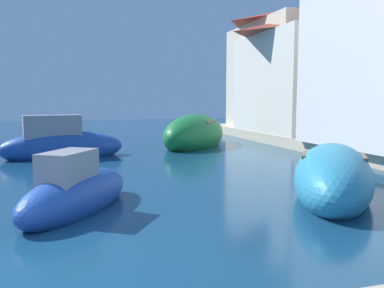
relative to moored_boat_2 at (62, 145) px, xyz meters
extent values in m
ellipsoid|color=#1E479E|center=(0.05, 0.01, -0.12)|extent=(4.79, 2.18, 1.30)
cube|color=gray|center=(-0.31, -0.05, 0.71)|extent=(2.17, 1.16, 0.88)
ellipsoid|color=#1E479E|center=(0.48, -7.86, -0.20)|extent=(2.85, 3.59, 1.03)
cube|color=gray|center=(0.33, -8.10, 0.43)|extent=(1.22, 1.39, 0.64)
ellipsoid|color=teal|center=(6.15, -8.31, -0.06)|extent=(4.12, 4.89, 1.54)
cube|color=brown|center=(6.15, -8.31, 0.44)|extent=(1.67, 1.56, 0.08)
ellipsoid|color=#197233|center=(5.98, 2.09, 0.06)|extent=(5.03, 5.50, 1.96)
cube|color=brown|center=(5.98, 2.09, 0.69)|extent=(2.02, 1.92, 0.08)
cube|color=silver|center=(12.72, 3.05, 2.57)|extent=(5.96, 6.79, 5.11)
pyramid|color=brown|center=(12.72, 3.05, 5.67)|extent=(6.31, 7.20, 1.07)
cube|color=beige|center=(12.72, 5.01, 3.03)|extent=(5.06, 7.59, 6.03)
pyramid|color=brown|center=(12.72, 5.01, 6.50)|extent=(5.37, 8.04, 0.91)
cylinder|color=brown|center=(12.77, -0.16, 0.97)|extent=(0.24, 0.24, 1.90)
sphere|color=#285623|center=(12.77, -0.16, 2.86)|extent=(2.67, 2.67, 2.67)
camera|label=1|loc=(0.44, -16.13, 1.74)|focal=37.64mm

